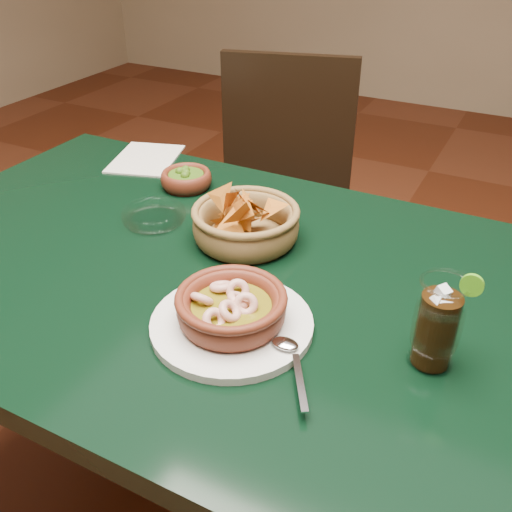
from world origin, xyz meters
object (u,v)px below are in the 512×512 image
at_px(dining_table, 194,304).
at_px(shrimp_plate, 232,311).
at_px(chip_basket, 245,223).
at_px(dining_chair, 279,203).
at_px(cola_drink, 437,324).

bearing_deg(dining_table, shrimp_plate, -39.57).
relative_size(shrimp_plate, chip_basket, 1.27).
xyz_separation_m(dining_table, chip_basket, (0.05, 0.10, 0.14)).
height_order(dining_chair, shrimp_plate, dining_chair).
relative_size(dining_chair, chip_basket, 3.98).
bearing_deg(shrimp_plate, dining_chair, 110.53).
bearing_deg(dining_chair, shrimp_plate, -69.47).
xyz_separation_m(dining_table, dining_chair, (-0.16, 0.71, -0.15)).
xyz_separation_m(dining_chair, cola_drink, (0.59, -0.77, 0.31)).
bearing_deg(cola_drink, dining_table, 171.07).
distance_m(dining_table, shrimp_plate, 0.24).
relative_size(shrimp_plate, cola_drink, 1.90).
relative_size(chip_basket, cola_drink, 1.49).
height_order(shrimp_plate, chip_basket, chip_basket).
distance_m(dining_chair, chip_basket, 0.70).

